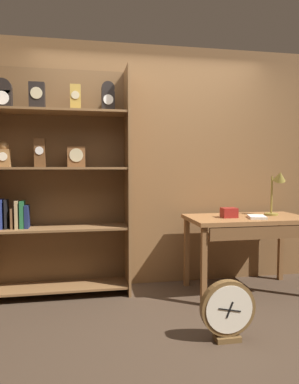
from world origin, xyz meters
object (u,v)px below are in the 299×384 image
(workbench, at_px, (248,226))
(open_repair_manual, at_px, (257,217))
(desk_lamp, at_px, (277,185))
(toolbox_small, at_px, (229,213))
(round_clock_large, at_px, (228,310))
(bookshelf, at_px, (54,180))

(workbench, height_order, open_repair_manual, open_repair_manual)
(workbench, relative_size, desk_lamp, 2.50)
(workbench, relative_size, toolbox_small, 8.03)
(open_repair_manual, bearing_deg, round_clock_large, -111.57)
(open_repair_manual, height_order, round_clock_large, open_repair_manual)
(desk_lamp, height_order, round_clock_large, desk_lamp)
(workbench, distance_m, desk_lamp, 0.54)
(desk_lamp, relative_size, round_clock_large, 1.06)
(desk_lamp, distance_m, open_repair_manual, 0.45)
(workbench, bearing_deg, toolbox_small, 179.51)
(bookshelf, xyz_separation_m, round_clock_large, (1.33, -1.22, -0.93))
(workbench, height_order, desk_lamp, desk_lamp)
(workbench, distance_m, round_clock_large, 1.20)
(toolbox_small, relative_size, round_clock_large, 0.33)
(desk_lamp, xyz_separation_m, open_repair_manual, (-0.30, -0.15, -0.30))
(bookshelf, bearing_deg, toolbox_small, -9.55)
(open_repair_manual, xyz_separation_m, round_clock_large, (-0.66, -0.84, -0.56))
(workbench, relative_size, round_clock_large, 2.66)
(desk_lamp, relative_size, toolbox_small, 3.21)
(open_repair_manual, relative_size, round_clock_large, 0.48)
(open_repair_manual, bearing_deg, bookshelf, -174.46)
(bookshelf, relative_size, round_clock_large, 5.00)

